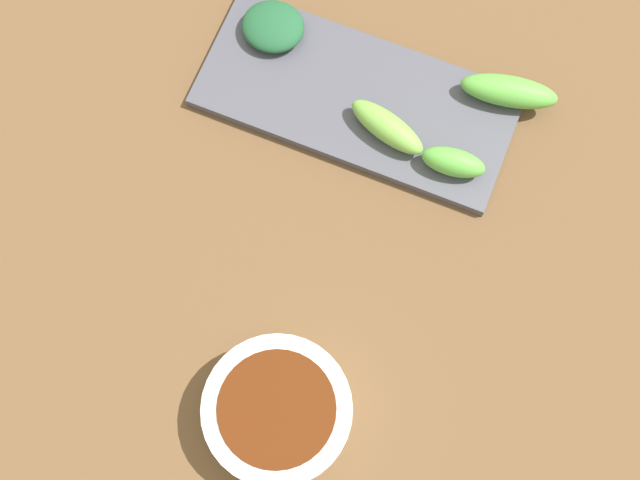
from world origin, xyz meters
TOP-DOWN VIEW (x-y plane):
  - tabletop at (0.00, 0.00)m, footprint 2.10×2.10m
  - sauce_bowl at (-0.18, -0.04)m, footprint 0.13×0.13m
  - serving_plate at (0.14, 0.01)m, footprint 0.14×0.31m
  - broccoli_stalk_0 at (0.11, -0.03)m, footprint 0.05×0.09m
  - broccoli_stalk_1 at (0.10, -0.10)m, footprint 0.03×0.06m
  - broccoli_stalk_2 at (0.19, -0.13)m, footprint 0.05×0.10m
  - broccoli_leafy_3 at (0.17, 0.12)m, footprint 0.06×0.07m

SIDE VIEW (x-z plane):
  - tabletop at x=0.00m, z-range 0.00..0.02m
  - serving_plate at x=0.14m, z-range 0.02..0.03m
  - broccoli_leafy_3 at x=0.17m, z-range 0.03..0.05m
  - sauce_bowl at x=-0.18m, z-range 0.02..0.07m
  - broccoli_stalk_0 at x=0.11m, z-range 0.03..0.06m
  - broccoli_stalk_1 at x=0.10m, z-range 0.03..0.06m
  - broccoli_stalk_2 at x=0.19m, z-range 0.03..0.06m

